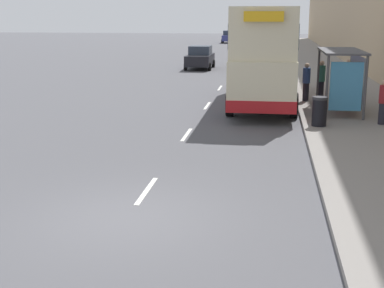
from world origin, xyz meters
name	(u,v)px	position (x,y,z in m)	size (l,w,h in m)	color
ground_plane	(128,218)	(0.00, 0.00, 0.00)	(220.00, 220.00, 0.00)	#515156
pavement	(313,61)	(6.50, 38.50, 0.07)	(5.00, 93.00, 0.14)	gray
lane_mark_0	(147,191)	(0.00, 1.70, 0.01)	(0.12, 2.00, 0.01)	silver
lane_mark_1	(187,135)	(0.00, 7.77, 0.01)	(0.12, 2.00, 0.01)	silver
lane_mark_2	(207,106)	(0.00, 13.83, 0.01)	(0.12, 2.00, 0.01)	silver
lane_mark_3	(220,88)	(0.00, 19.90, 0.01)	(0.12, 2.00, 0.01)	silver
lane_mark_4	(228,76)	(0.00, 25.97, 0.01)	(0.12, 2.00, 0.01)	silver
lane_mark_5	(234,68)	(0.00, 32.03, 0.01)	(0.12, 2.00, 0.01)	silver
bus_shelter	(346,69)	(5.77, 12.29, 1.88)	(1.60, 4.20, 2.48)	#4C4C51
double_decker_bus_near	(264,54)	(2.47, 14.80, 2.28)	(2.85, 10.68, 4.30)	beige
car_0	(229,37)	(-3.34, 69.68, 0.87)	(2.08, 3.84, 1.77)	navy
car_1	(200,57)	(-2.54, 30.71, 0.85)	(1.99, 4.25, 1.72)	black
car_2	(266,51)	(2.32, 38.67, 0.86)	(1.93, 3.96, 1.75)	navy
car_3	(263,46)	(1.91, 47.54, 0.83)	(2.03, 4.11, 1.67)	black
pedestrian_1	(321,80)	(5.11, 15.43, 1.07)	(0.36, 0.36, 1.82)	#23232D
pedestrian_2	(306,82)	(4.42, 15.02, 1.03)	(0.34, 0.34, 1.74)	#23232D
pedestrian_3	(383,102)	(6.83, 9.91, 0.97)	(0.32, 0.32, 1.63)	#23232D
pedestrian_4	(348,77)	(6.53, 16.97, 1.05)	(0.35, 0.35, 1.79)	#23232D
litter_bin	(319,111)	(4.55, 9.29, 0.67)	(0.55, 0.55, 1.05)	black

